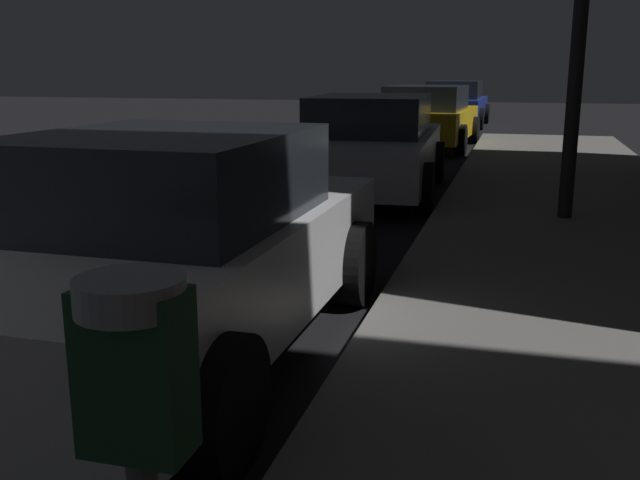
# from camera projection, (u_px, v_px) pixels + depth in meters

# --- Properties ---
(parking_meter) EXTENTS (0.19, 0.19, 1.31)m
(parking_meter) POSITION_uv_depth(u_px,v_px,m) (140.00, 449.00, 1.27)
(parking_meter) COLOR #59595B
(parking_meter) RESTS_ON sidewalk
(car_white) EXTENTS (2.05, 4.07, 1.43)m
(car_white) POSITION_uv_depth(u_px,v_px,m) (171.00, 247.00, 4.56)
(car_white) COLOR silver
(car_white) RESTS_ON ground
(car_silver) EXTENTS (2.19, 4.44, 1.43)m
(car_silver) POSITION_uv_depth(u_px,v_px,m) (371.00, 145.00, 10.49)
(car_silver) COLOR #B7B7BF
(car_silver) RESTS_ON ground
(car_yellow_cab) EXTENTS (2.22, 4.32, 1.43)m
(car_yellow_cab) POSITION_uv_depth(u_px,v_px,m) (427.00, 117.00, 16.64)
(car_yellow_cab) COLOR gold
(car_yellow_cab) RESTS_ON ground
(car_blue) EXTENTS (2.09, 4.36, 1.43)m
(car_blue) POSITION_uv_depth(u_px,v_px,m) (455.00, 104.00, 23.12)
(car_blue) COLOR navy
(car_blue) RESTS_ON ground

